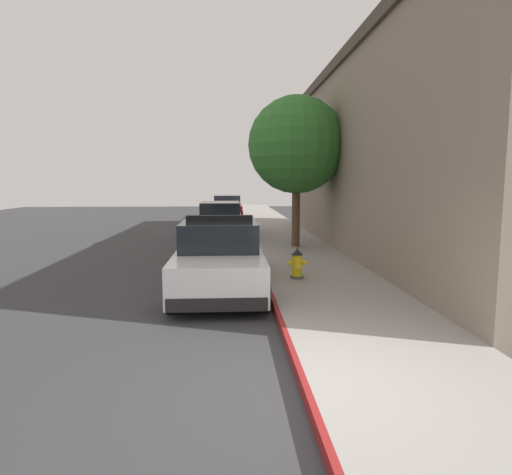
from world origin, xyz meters
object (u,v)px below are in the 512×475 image
Objects in this scene: police_cruiser at (220,257)px; street_tree at (297,145)px; fire_hydrant at (297,264)px; parked_car_silver_ahead at (220,221)px; parked_car_dark_far at (227,208)px.

police_cruiser is 6.84m from street_tree.
street_tree reaches higher than police_cruiser.
street_tree is (0.74, 5.29, 3.16)m from fire_hydrant.
parked_car_dark_far is at bearing 88.53° from parked_car_silver_ahead.
police_cruiser is 1.00× the size of parked_car_silver_ahead.
police_cruiser is at bearing -90.26° from parked_car_dark_far.
street_tree reaches higher than parked_car_dark_far.
police_cruiser reaches higher than parked_car_dark_far.
fire_hydrant is (1.72, -18.92, -0.23)m from parked_car_dark_far.
parked_car_silver_ahead is at bearing -91.47° from parked_car_dark_far.
fire_hydrant is (1.97, -9.01, -0.23)m from parked_car_silver_ahead.
parked_car_silver_ahead is 1.00× the size of parked_car_dark_far.
street_tree reaches higher than parked_car_silver_ahead.
police_cruiser is 0.93× the size of street_tree.
parked_car_silver_ahead is at bearing 91.03° from police_cruiser.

